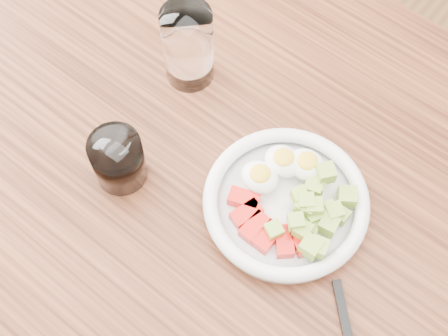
# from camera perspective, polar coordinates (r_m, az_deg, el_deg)

# --- Properties ---
(ground) EXTENTS (4.00, 4.00, 0.00)m
(ground) POSITION_cam_1_polar(r_m,az_deg,el_deg) (1.63, 0.06, -13.16)
(ground) COLOR brown
(ground) RESTS_ON ground
(dining_table) EXTENTS (1.50, 0.90, 0.77)m
(dining_table) POSITION_cam_1_polar(r_m,az_deg,el_deg) (0.99, 0.09, -4.11)
(dining_table) COLOR brown
(dining_table) RESTS_ON ground
(bowl) EXTENTS (0.23, 0.23, 0.06)m
(bowl) POSITION_cam_1_polar(r_m,az_deg,el_deg) (0.87, 5.80, -3.02)
(bowl) COLOR white
(bowl) RESTS_ON dining_table
(fork) EXTENTS (0.14, 0.14, 0.01)m
(fork) POSITION_cam_1_polar(r_m,az_deg,el_deg) (0.84, 11.14, -14.39)
(fork) COLOR black
(fork) RESTS_ON dining_table
(water_glass) EXTENTS (0.08, 0.08, 0.14)m
(water_glass) POSITION_cam_1_polar(r_m,az_deg,el_deg) (0.94, -3.31, 11.06)
(water_glass) COLOR white
(water_glass) RESTS_ON dining_table
(coffee_glass) EXTENTS (0.07, 0.07, 0.08)m
(coffee_glass) POSITION_cam_1_polar(r_m,az_deg,el_deg) (0.88, -9.65, 0.73)
(coffee_glass) COLOR white
(coffee_glass) RESTS_ON dining_table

